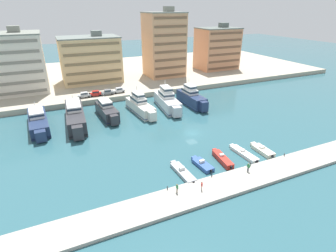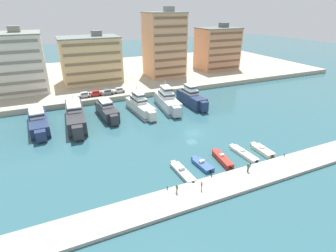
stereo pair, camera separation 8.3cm
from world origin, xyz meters
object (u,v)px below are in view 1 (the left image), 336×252
object	(u,v)px
yacht_charcoal_left	(75,116)
yacht_ivory_center_left	(140,106)
pedestrian_far_side	(177,187)
motorboat_red_mid_left	(222,159)
pedestrian_mid_deck	(202,185)
car_grey_mid_left	(107,92)
yacht_silver_center	(167,101)
motorboat_white_center_left	(244,153)
yacht_charcoal_mid_left	(107,111)
motorboat_cream_center	(262,150)
yacht_navy_center_right	(191,98)
motorboat_blue_left	(202,164)
car_silver_far_left	(84,95)
car_silver_center_left	(119,90)
car_red_left	(95,93)
yacht_navy_far_left	(38,121)
pedestrian_near_edge	(248,166)
motorboat_grey_far_left	(183,172)

from	to	relation	value
yacht_charcoal_left	yacht_ivory_center_left	bearing A→B (deg)	1.22
pedestrian_far_side	motorboat_red_mid_left	bearing A→B (deg)	23.65
yacht_ivory_center_left	motorboat_red_mid_left	bearing A→B (deg)	-78.66
pedestrian_mid_deck	pedestrian_far_side	bearing A→B (deg)	165.67
motorboat_red_mid_left	car_grey_mid_left	size ratio (longest dim) A/B	1.76
yacht_silver_center	motorboat_white_center_left	bearing A→B (deg)	-84.29
yacht_charcoal_mid_left	yacht_ivory_center_left	world-z (taller)	yacht_ivory_center_left
motorboat_red_mid_left	motorboat_white_center_left	bearing A→B (deg)	1.71
yacht_silver_center	motorboat_cream_center	world-z (taller)	yacht_silver_center
yacht_ivory_center_left	pedestrian_far_side	size ratio (longest dim) A/B	10.33
yacht_navy_center_right	motorboat_cream_center	size ratio (longest dim) A/B	2.47
motorboat_blue_left	car_silver_far_left	bearing A→B (deg)	107.83
yacht_navy_center_right	car_silver_center_left	xyz separation A→B (m)	(-19.25, 16.74, 0.39)
car_red_left	car_silver_far_left	bearing A→B (deg)	-177.97
yacht_ivory_center_left	motorboat_cream_center	xyz separation A→B (m)	(16.64, -32.98, -1.67)
car_red_left	pedestrian_far_side	world-z (taller)	car_red_left
yacht_charcoal_left	pedestrian_mid_deck	distance (m)	42.07
yacht_charcoal_mid_left	pedestrian_far_side	world-z (taller)	yacht_charcoal_mid_left
yacht_charcoal_mid_left	pedestrian_mid_deck	xyz separation A→B (m)	(7.25, -39.91, -0.38)
yacht_charcoal_mid_left	car_red_left	bearing A→B (deg)	91.55
car_silver_far_left	car_red_left	distance (m)	3.66
motorboat_white_center_left	car_silver_far_left	distance (m)	54.89
yacht_navy_far_left	motorboat_cream_center	distance (m)	55.63
yacht_charcoal_mid_left	motorboat_cream_center	bearing A→B (deg)	-51.88
pedestrian_far_side	car_red_left	bearing A→B (deg)	93.74
yacht_charcoal_mid_left	yacht_silver_center	bearing A→B (deg)	-1.53
yacht_ivory_center_left	yacht_navy_far_left	bearing A→B (deg)	178.35
yacht_navy_center_right	pedestrian_near_edge	xyz separation A→B (m)	(-8.83, -38.01, -0.69)
yacht_navy_far_left	car_grey_mid_left	xyz separation A→B (m)	(21.34, 15.11, 0.88)
car_silver_far_left	car_grey_mid_left	distance (m)	7.58
yacht_navy_center_right	motorboat_white_center_left	xyz separation A→B (m)	(-5.02, -32.14, -1.93)
pedestrian_far_side	pedestrian_mid_deck	bearing A→B (deg)	-14.33
yacht_charcoal_mid_left	motorboat_cream_center	world-z (taller)	yacht_charcoal_mid_left
yacht_ivory_center_left	motorboat_blue_left	bearing A→B (deg)	-86.82
yacht_ivory_center_left	motorboat_blue_left	size ratio (longest dim) A/B	2.73
car_silver_center_left	yacht_silver_center	bearing A→B (deg)	-56.22
yacht_charcoal_left	car_grey_mid_left	size ratio (longest dim) A/B	5.45
yacht_ivory_center_left	car_grey_mid_left	world-z (taller)	yacht_ivory_center_left
yacht_charcoal_left	car_grey_mid_left	distance (m)	20.36
yacht_charcoal_mid_left	pedestrian_mid_deck	size ratio (longest dim) A/B	9.52
yacht_charcoal_mid_left	yacht_ivory_center_left	size ratio (longest dim) A/B	0.89
yacht_charcoal_left	pedestrian_mid_deck	size ratio (longest dim) A/B	14.50
motorboat_grey_far_left	pedestrian_near_edge	world-z (taller)	pedestrian_near_edge
yacht_navy_far_left	motorboat_red_mid_left	bearing A→B (deg)	-44.37
yacht_ivory_center_left	yacht_silver_center	xyz separation A→B (m)	(8.85, 0.10, 0.27)
yacht_navy_far_left	car_red_left	size ratio (longest dim) A/B	4.75
motorboat_white_center_left	motorboat_red_mid_left	bearing A→B (deg)	-178.29
motorboat_cream_center	pedestrian_mid_deck	distance (m)	20.15
yacht_navy_center_right	motorboat_red_mid_left	size ratio (longest dim) A/B	2.19
motorboat_red_mid_left	pedestrian_near_edge	distance (m)	6.07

